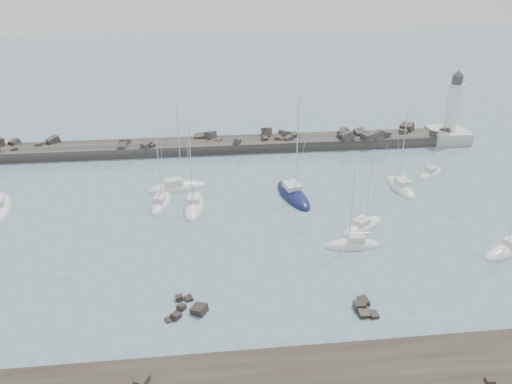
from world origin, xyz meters
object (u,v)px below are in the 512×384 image
at_px(sailboat_3, 161,204).
at_px(sailboat_9, 400,187).
at_px(sailboat_7, 293,195).
at_px(lighthouse, 449,126).
at_px(sailboat_6, 363,227).
at_px(sailboat_5, 194,207).
at_px(sailboat_4, 177,188).
at_px(sailboat_8, 353,246).
at_px(sailboat_10, 510,250).
at_px(sailboat_11, 431,174).

distance_m(sailboat_3, sailboat_9, 37.40).
bearing_deg(sailboat_7, lighthouse, 31.78).
bearing_deg(sailboat_6, sailboat_5, 159.82).
relative_size(sailboat_4, sailboat_6, 1.21).
relative_size(sailboat_3, sailboat_8, 1.05).
bearing_deg(sailboat_5, sailboat_3, 161.83).
xyz_separation_m(lighthouse, sailboat_10, (-10.91, -40.13, -2.95)).
bearing_deg(sailboat_6, sailboat_10, -25.62).
height_order(sailboat_8, sailboat_11, sailboat_8).
relative_size(lighthouse, sailboat_7, 0.87).
height_order(sailboat_5, sailboat_7, sailboat_7).
distance_m(sailboat_3, sailboat_11, 44.82).
relative_size(sailboat_8, sailboat_9, 0.82).
bearing_deg(sailboat_3, sailboat_9, 2.52).
distance_m(sailboat_6, sailboat_10, 18.22).
height_order(sailboat_7, sailboat_8, sailboat_7).
xyz_separation_m(sailboat_5, sailboat_11, (39.52, 7.74, 0.01)).
bearing_deg(sailboat_5, sailboat_9, 5.71).
relative_size(sailboat_3, sailboat_5, 0.86).
height_order(sailboat_6, sailboat_10, sailboat_10).
distance_m(lighthouse, sailboat_7, 41.29).
relative_size(sailboat_6, sailboat_11, 1.10).
relative_size(sailboat_3, sailboat_6, 0.99).
bearing_deg(lighthouse, sailboat_6, -130.28).
xyz_separation_m(sailboat_6, sailboat_11, (16.77, 16.11, 0.02)).
height_order(sailboat_3, sailboat_5, sailboat_5).
height_order(lighthouse, sailboat_3, lighthouse).
distance_m(sailboat_9, sailboat_10, 20.61).
distance_m(lighthouse, sailboat_3, 59.39).
bearing_deg(lighthouse, sailboat_11, -123.21).
distance_m(lighthouse, sailboat_8, 47.69).
height_order(sailboat_9, sailboat_10, sailboat_9).
bearing_deg(sailboat_4, sailboat_10, -28.95).
bearing_deg(sailboat_7, sailboat_8, -72.02).
xyz_separation_m(sailboat_5, sailboat_10, (39.19, -16.24, -0.00)).
bearing_deg(sailboat_11, lighthouse, 56.79).
xyz_separation_m(sailboat_4, sailboat_11, (42.16, 0.84, 0.01)).
xyz_separation_m(sailboat_3, sailboat_9, (37.36, 1.64, 0.01)).
bearing_deg(sailboat_4, sailboat_3, -112.89).
bearing_deg(sailboat_10, sailboat_4, 151.05).
bearing_deg(sailboat_3, sailboat_4, 67.11).
height_order(sailboat_3, sailboat_6, sailboat_6).
distance_m(sailboat_3, sailboat_8, 28.86).
distance_m(sailboat_4, sailboat_6, 29.63).
bearing_deg(sailboat_7, sailboat_9, 3.44).
distance_m(sailboat_7, sailboat_10, 30.35).
xyz_separation_m(sailboat_4, sailboat_9, (35.13, -3.65, -0.00)).
bearing_deg(sailboat_5, sailboat_6, -20.18).
distance_m(sailboat_5, sailboat_10, 42.42).
distance_m(sailboat_3, sailboat_5, 5.14).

